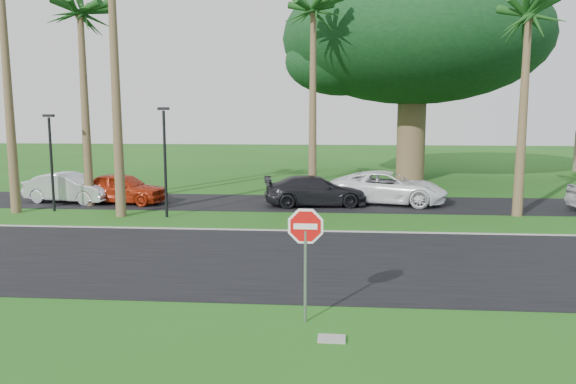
{
  "coord_description": "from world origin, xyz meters",
  "views": [
    {
      "loc": [
        1.07,
        -14.53,
        4.51
      ],
      "look_at": [
        -0.44,
        3.99,
        1.8
      ],
      "focal_mm": 35.0,
      "sensor_mm": 36.0,
      "label": 1
    }
  ],
  "objects_px": {
    "car_silver": "(70,188)",
    "car_red": "(123,188)",
    "car_dark": "(315,191)",
    "car_minivan": "(388,188)",
    "stop_sign_near": "(305,241)"
  },
  "relations": [
    {
      "from": "car_silver",
      "to": "car_red",
      "type": "xyz_separation_m",
      "value": [
        2.68,
        -0.01,
        0.01
      ]
    },
    {
      "from": "car_red",
      "to": "car_dark",
      "type": "bearing_deg",
      "value": -80.55
    },
    {
      "from": "car_silver",
      "to": "car_red",
      "type": "height_order",
      "value": "car_red"
    },
    {
      "from": "car_red",
      "to": "car_minivan",
      "type": "height_order",
      "value": "car_minivan"
    },
    {
      "from": "stop_sign_near",
      "to": "car_dark",
      "type": "height_order",
      "value": "stop_sign_near"
    },
    {
      "from": "car_dark",
      "to": "car_minivan",
      "type": "relative_size",
      "value": 0.87
    },
    {
      "from": "stop_sign_near",
      "to": "car_red",
      "type": "height_order",
      "value": "stop_sign_near"
    },
    {
      "from": "car_dark",
      "to": "car_minivan",
      "type": "bearing_deg",
      "value": -83.04
    },
    {
      "from": "stop_sign_near",
      "to": "car_dark",
      "type": "distance_m",
      "value": 14.86
    },
    {
      "from": "car_silver",
      "to": "car_dark",
      "type": "xyz_separation_m",
      "value": [
        12.06,
        0.06,
        -0.02
      ]
    },
    {
      "from": "car_red",
      "to": "car_dark",
      "type": "xyz_separation_m",
      "value": [
        9.38,
        0.07,
        -0.04
      ]
    },
    {
      "from": "stop_sign_near",
      "to": "car_minivan",
      "type": "relative_size",
      "value": 0.47
    },
    {
      "from": "stop_sign_near",
      "to": "car_minivan",
      "type": "height_order",
      "value": "stop_sign_near"
    },
    {
      "from": "car_silver",
      "to": "car_dark",
      "type": "bearing_deg",
      "value": -79.72
    },
    {
      "from": "car_red",
      "to": "car_minivan",
      "type": "xyz_separation_m",
      "value": [
        12.88,
        0.99,
        0.04
      ]
    }
  ]
}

